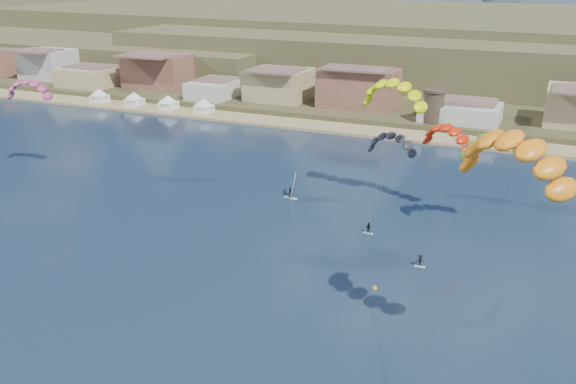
{
  "coord_description": "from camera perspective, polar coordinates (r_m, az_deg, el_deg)",
  "views": [
    {
      "loc": [
        32.29,
        -42.65,
        39.96
      ],
      "look_at": [
        0.0,
        32.0,
        10.0
      ],
      "focal_mm": 38.42,
      "sensor_mm": 36.0,
      "label": 1
    }
  ],
  "objects": [
    {
      "name": "kitesurfer_green",
      "position": [
        97.12,
        18.41,
        4.37
      ],
      "size": [
        12.77,
        19.44,
        20.8
      ],
      "color": "silver",
      "rests_on": "ground"
    },
    {
      "name": "land",
      "position": [
        604.84,
        21.04,
        15.15
      ],
      "size": [
        2200.0,
        900.0,
        4.0
      ],
      "color": "brown",
      "rests_on": "ground"
    },
    {
      "name": "beach",
      "position": [
        157.22,
        10.81,
        5.23
      ],
      "size": [
        2200.0,
        12.0,
        0.9
      ],
      "color": "tan",
      "rests_on": "ground"
    },
    {
      "name": "windsurfer",
      "position": [
        112.02,
        0.32,
        0.12
      ],
      "size": [
        2.68,
        2.95,
        4.59
      ],
      "color": "silver",
      "rests_on": "ground"
    },
    {
      "name": "ground",
      "position": [
        66.77,
        -11.48,
        -17.01
      ],
      "size": [
        2400.0,
        2400.0,
        0.0
      ],
      "primitive_type": "plane",
      "color": "#0E2033",
      "rests_on": "ground"
    },
    {
      "name": "kitesurfer_orange",
      "position": [
        59.74,
        20.33,
        3.69
      ],
      "size": [
        14.46,
        14.66,
        27.73
      ],
      "color": "silver",
      "rests_on": "ground"
    },
    {
      "name": "beach_tents",
      "position": [
        187.6,
        -12.65,
        8.59
      ],
      "size": [
        43.4,
        6.4,
        5.0
      ],
      "color": "white",
      "rests_on": "ground"
    },
    {
      "name": "foothills",
      "position": [
        277.03,
        21.72,
        12.44
      ],
      "size": [
        940.0,
        210.0,
        18.0
      ],
      "color": "brown",
      "rests_on": "ground"
    },
    {
      "name": "distant_kite_orange",
      "position": [
        105.12,
        14.58,
        5.34
      ],
      "size": [
        10.3,
        7.85,
        17.42
      ],
      "color": "#262626",
      "rests_on": "ground"
    },
    {
      "name": "kitesurfer_yellow",
      "position": [
        105.39,
        9.79,
        9.32
      ],
      "size": [
        12.59,
        17.42,
        24.87
      ],
      "color": "silver",
      "rests_on": "ground"
    },
    {
      "name": "distant_kite_pink",
      "position": [
        131.06,
        -22.94,
        9.04
      ],
      "size": [
        9.9,
        7.1,
        20.98
      ],
      "color": "#262626",
      "rests_on": "ground"
    },
    {
      "name": "buoy",
      "position": [
        82.67,
        8.03,
        -8.81
      ],
      "size": [
        0.66,
        0.66,
        0.66
      ],
      "color": "#F3AD19",
      "rests_on": "ground"
    },
    {
      "name": "town",
      "position": [
        182.64,
        -0.31,
        10.14
      ],
      "size": [
        400.0,
        24.0,
        12.0
      ],
      "color": "beige",
      "rests_on": "ground"
    },
    {
      "name": "watchtower",
      "position": [
        162.52,
        13.33,
        7.75
      ],
      "size": [
        5.82,
        5.82,
        8.6
      ],
      "color": "#47382D",
      "rests_on": "ground"
    },
    {
      "name": "distant_kite_dark",
      "position": [
        111.73,
        9.6,
        4.8
      ],
      "size": [
        9.68,
        6.23,
        14.39
      ],
      "color": "#262626",
      "rests_on": "ground"
    }
  ]
}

